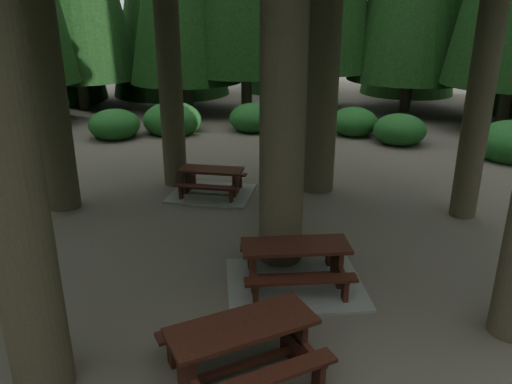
{
  "coord_description": "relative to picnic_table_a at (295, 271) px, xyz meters",
  "views": [
    {
      "loc": [
        -0.54,
        -8.57,
        4.72
      ],
      "look_at": [
        0.41,
        1.11,
        1.1
      ],
      "focal_mm": 35.0,
      "sensor_mm": 36.0,
      "label": 1
    }
  ],
  "objects": [
    {
      "name": "shrub_ring",
      "position": [
        -0.21,
        1.56,
        0.12
      ],
      "size": [
        23.86,
        24.64,
        1.49
      ],
      "color": "#1F5C23",
      "rests_on": "ground"
    },
    {
      "name": "picnic_table_c",
      "position": [
        -1.42,
        4.8,
        -0.05
      ],
      "size": [
        2.53,
        2.28,
        0.72
      ],
      "rotation": [
        0.0,
        0.0,
        -0.28
      ],
      "color": "gray",
      "rests_on": "ground"
    },
    {
      "name": "picnic_table_e",
      "position": [
        -1.1,
        -2.29,
        0.28
      ],
      "size": [
        2.39,
        2.17,
        0.85
      ],
      "rotation": [
        0.0,
        0.0,
        0.36
      ],
      "color": "black",
      "rests_on": "ground"
    },
    {
      "name": "ground",
      "position": [
        -0.92,
        0.81,
        -0.28
      ],
      "size": [
        80.0,
        80.0,
        0.0
      ],
      "primitive_type": "plane",
      "color": "#4D463E",
      "rests_on": "ground"
    },
    {
      "name": "picnic_table_a",
      "position": [
        0.0,
        0.0,
        0.0
      ],
      "size": [
        2.44,
        2.03,
        0.82
      ],
      "rotation": [
        0.0,
        0.0,
        -0.01
      ],
      "color": "gray",
      "rests_on": "ground"
    }
  ]
}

